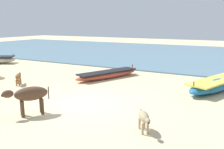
{
  "coord_description": "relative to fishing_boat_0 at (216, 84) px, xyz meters",
  "views": [
    {
      "loc": [
        5.37,
        -7.77,
        3.12
      ],
      "look_at": [
        -0.35,
        2.89,
        0.6
      ],
      "focal_mm": 39.96,
      "sensor_mm": 36.0,
      "label": 1
    }
  ],
  "objects": [
    {
      "name": "ground",
      "position": [
        -4.33,
        -4.52,
        -0.29
      ],
      "size": [
        80.0,
        80.0,
        0.0
      ],
      "primitive_type": "plane",
      "color": "beige"
    },
    {
      "name": "sea_water",
      "position": [
        -4.33,
        12.7,
        -0.25
      ],
      "size": [
        60.0,
        20.0,
        0.08
      ],
      "primitive_type": "cube",
      "color": "slate",
      "rests_on": "ground"
    },
    {
      "name": "fishing_boat_0",
      "position": [
        0.0,
        0.0,
        0.0
      ],
      "size": [
        2.55,
        4.39,
        0.73
      ],
      "rotation": [
        0.0,
        0.0,
        4.34
      ],
      "color": "#1E669E",
      "rests_on": "ground"
    },
    {
      "name": "fishing_boat_3",
      "position": [
        -5.78,
        -0.11,
        -0.06
      ],
      "size": [
        2.43,
        4.23,
        0.61
      ],
      "rotation": [
        0.0,
        0.0,
        1.17
      ],
      "color": "#B74733",
      "rests_on": "ground"
    },
    {
      "name": "cow_adult_dark",
      "position": [
        -5.27,
        -6.45,
        0.43
      ],
      "size": [
        1.12,
        1.39,
        1.0
      ],
      "rotation": [
        0.0,
        0.0,
        4.09
      ],
      "color": "#4C3323",
      "rests_on": "ground"
    },
    {
      "name": "calf_near_brown",
      "position": [
        -9.01,
        -3.64,
        0.14
      ],
      "size": [
        0.7,
        0.81,
        0.6
      ],
      "rotation": [
        0.0,
        0.0,
        2.24
      ],
      "color": "brown",
      "rests_on": "ground"
    },
    {
      "name": "calf_far_dun",
      "position": [
        -1.34,
        -5.9,
        0.15
      ],
      "size": [
        0.68,
        0.85,
        0.61
      ],
      "rotation": [
        0.0,
        0.0,
        5.32
      ],
      "color": "tan",
      "rests_on": "ground"
    }
  ]
}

